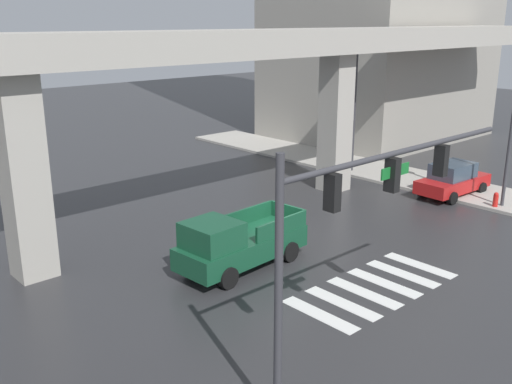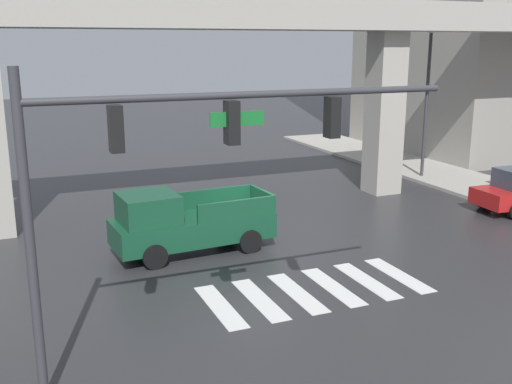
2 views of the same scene
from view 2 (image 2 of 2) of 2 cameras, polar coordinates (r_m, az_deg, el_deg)
The scene contains 7 objects.
ground_plane at distance 20.47m, azimuth -0.38°, elevation -4.69°, with size 120.00×120.00×0.00m, color #2D2D30.
crosswalk_stripes at distance 16.66m, azimuth 5.63°, elevation -9.24°, with size 6.05×2.80×0.01m.
elevated_overpass at distance 23.30m, azimuth -4.47°, elevation 15.29°, with size 49.91×2.56×8.25m.
sidewalk_east at distance 29.02m, azimuth 21.81°, elevation 0.07°, with size 4.00×36.00×0.15m, color #ADA89E.
pickup_truck at distance 19.20m, azimuth -6.86°, elevation -2.97°, with size 5.22×2.35×2.08m.
traffic_signal_mast at distance 11.27m, azimuth -7.78°, elevation 3.58°, with size 8.69×0.32×6.20m.
street_lamp_mid_block at distance 30.30m, azimuth 16.02°, elevation 9.68°, with size 0.44×0.70×7.24m.
Camera 2 is at (-7.40, -17.92, 6.56)m, focal length 42.02 mm.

